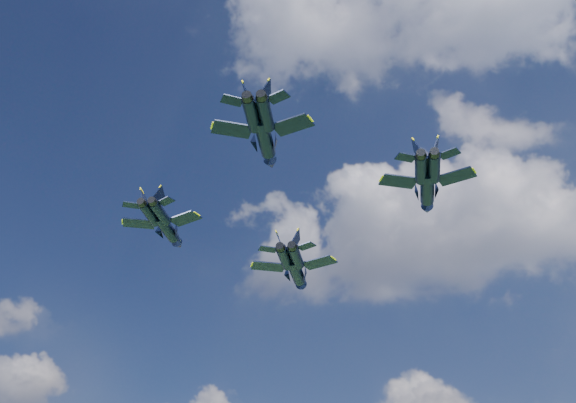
{
  "coord_description": "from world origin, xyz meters",
  "views": [
    {
      "loc": [
        31.66,
        -70.6,
        11.57
      ],
      "look_at": [
        -1.38,
        5.88,
        61.32
      ],
      "focal_mm": 45.0,
      "sensor_mm": 36.0,
      "label": 1
    }
  ],
  "objects_px": {
    "jet_right": "(427,189)",
    "jet_slot": "(265,139)",
    "jet_left": "(168,229)",
    "jet_lead": "(296,272)"
  },
  "relations": [
    {
      "from": "jet_left",
      "to": "jet_slot",
      "type": "relative_size",
      "value": 0.97
    },
    {
      "from": "jet_lead",
      "to": "jet_right",
      "type": "distance_m",
      "value": 26.39
    },
    {
      "from": "jet_lead",
      "to": "jet_left",
      "type": "bearing_deg",
      "value": -137.82
    },
    {
      "from": "jet_lead",
      "to": "jet_right",
      "type": "xyz_separation_m",
      "value": [
        23.68,
        -11.28,
        2.86
      ]
    },
    {
      "from": "jet_right",
      "to": "jet_slot",
      "type": "distance_m",
      "value": 24.99
    },
    {
      "from": "jet_lead",
      "to": "jet_left",
      "type": "relative_size",
      "value": 1.15
    },
    {
      "from": "jet_lead",
      "to": "jet_slot",
      "type": "relative_size",
      "value": 1.11
    },
    {
      "from": "jet_left",
      "to": "jet_right",
      "type": "xyz_separation_m",
      "value": [
        36.01,
        6.67,
        1.61
      ]
    },
    {
      "from": "jet_left",
      "to": "jet_right",
      "type": "distance_m",
      "value": 36.65
    },
    {
      "from": "jet_lead",
      "to": "jet_right",
      "type": "relative_size",
      "value": 1.05
    }
  ]
}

